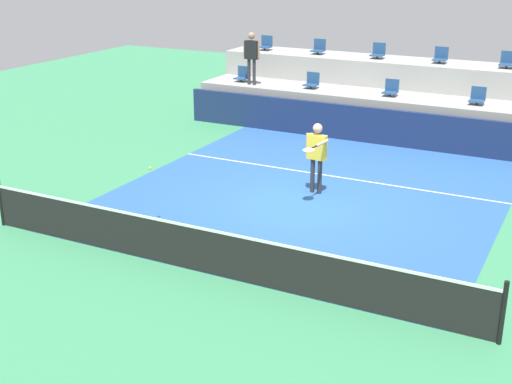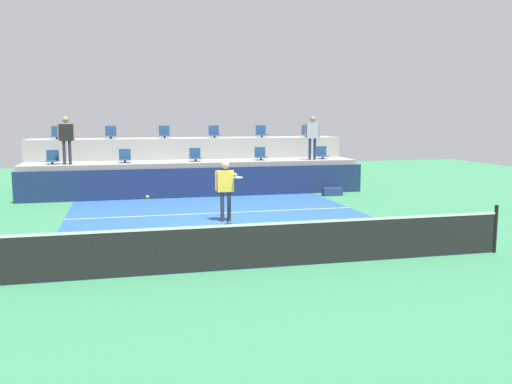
{
  "view_description": "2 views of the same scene",
  "coord_description": "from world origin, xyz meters",
  "px_view_note": "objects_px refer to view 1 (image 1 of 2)",
  "views": [
    {
      "loc": [
        6.06,
        -13.88,
        5.81
      ],
      "look_at": [
        -0.09,
        -1.88,
        0.93
      ],
      "focal_mm": 48.43,
      "sensor_mm": 36.0,
      "label": 1
    },
    {
      "loc": [
        -2.79,
        -14.3,
        3.01
      ],
      "look_at": [
        0.27,
        -1.84,
        1.23
      ],
      "focal_mm": 38.47,
      "sensor_mm": 36.0,
      "label": 2
    }
  ],
  "objects_px": {
    "stadium_chair_upper_mid_left": "(378,52)",
    "stadium_chair_upper_left": "(319,48)",
    "stadium_chair_lower_center": "(391,89)",
    "stadium_chair_upper_right": "(507,61)",
    "spectator_in_white": "(252,53)",
    "stadium_chair_lower_right": "(478,97)",
    "stadium_chair_lower_far_left": "(242,75)",
    "tennis_player": "(316,151)",
    "stadium_chair_lower_left": "(312,82)",
    "stadium_chair_upper_far_left": "(266,44)",
    "stadium_chair_upper_mid_right": "(441,56)",
    "tennis_ball": "(150,168)"
  },
  "relations": [
    {
      "from": "stadium_chair_upper_mid_left",
      "to": "stadium_chair_upper_left",
      "type": "bearing_deg",
      "value": 180.0
    },
    {
      "from": "stadium_chair_lower_center",
      "to": "stadium_chair_upper_right",
      "type": "relative_size",
      "value": 1.0
    },
    {
      "from": "spectator_in_white",
      "to": "stadium_chair_lower_right",
      "type": "bearing_deg",
      "value": 2.96
    },
    {
      "from": "stadium_chair_upper_left",
      "to": "spectator_in_white",
      "type": "relative_size",
      "value": 0.3
    },
    {
      "from": "stadium_chair_lower_far_left",
      "to": "tennis_player",
      "type": "relative_size",
      "value": 0.3
    },
    {
      "from": "stadium_chair_lower_far_left",
      "to": "stadium_chair_lower_left",
      "type": "xyz_separation_m",
      "value": [
        2.62,
        0.0,
        0.0
      ]
    },
    {
      "from": "stadium_chair_upper_far_left",
      "to": "stadium_chair_lower_left",
      "type": "bearing_deg",
      "value": -34.59
    },
    {
      "from": "tennis_player",
      "to": "spectator_in_white",
      "type": "height_order",
      "value": "spectator_in_white"
    },
    {
      "from": "stadium_chair_lower_right",
      "to": "stadium_chair_lower_left",
      "type": "bearing_deg",
      "value": 180.0
    },
    {
      "from": "tennis_player",
      "to": "stadium_chair_upper_left",
      "type": "bearing_deg",
      "value": 112.16
    },
    {
      "from": "stadium_chair_lower_far_left",
      "to": "stadium_chair_upper_mid_right",
      "type": "height_order",
      "value": "stadium_chair_upper_mid_right"
    },
    {
      "from": "stadium_chair_upper_right",
      "to": "tennis_player",
      "type": "distance_m",
      "value": 8.7
    },
    {
      "from": "stadium_chair_upper_mid_left",
      "to": "tennis_player",
      "type": "height_order",
      "value": "stadium_chair_upper_mid_left"
    },
    {
      "from": "stadium_chair_upper_right",
      "to": "stadium_chair_lower_left",
      "type": "bearing_deg",
      "value": -162.88
    },
    {
      "from": "stadium_chair_lower_center",
      "to": "stadium_chair_upper_mid_left",
      "type": "xyz_separation_m",
      "value": [
        -1.05,
        1.8,
        0.85
      ]
    },
    {
      "from": "stadium_chair_upper_far_left",
      "to": "stadium_chair_upper_mid_left",
      "type": "bearing_deg",
      "value": 0.0
    },
    {
      "from": "stadium_chair_upper_far_left",
      "to": "spectator_in_white",
      "type": "height_order",
      "value": "spectator_in_white"
    },
    {
      "from": "stadium_chair_lower_center",
      "to": "stadium_chair_upper_right",
      "type": "xyz_separation_m",
      "value": [
        3.15,
        1.8,
        0.85
      ]
    },
    {
      "from": "stadium_chair_lower_right",
      "to": "stadium_chair_upper_far_left",
      "type": "xyz_separation_m",
      "value": [
        -7.97,
        1.8,
        0.85
      ]
    },
    {
      "from": "stadium_chair_upper_mid_right",
      "to": "stadium_chair_lower_center",
      "type": "bearing_deg",
      "value": -120.57
    },
    {
      "from": "stadium_chair_lower_left",
      "to": "stadium_chair_lower_center",
      "type": "distance_m",
      "value": 2.7
    },
    {
      "from": "stadium_chair_upper_left",
      "to": "stadium_chair_upper_right",
      "type": "xyz_separation_m",
      "value": [
        6.37,
        0.0,
        0.0
      ]
    },
    {
      "from": "stadium_chair_lower_left",
      "to": "stadium_chair_upper_mid_left",
      "type": "bearing_deg",
      "value": 47.47
    },
    {
      "from": "tennis_ball",
      "to": "stadium_chair_upper_left",
      "type": "bearing_deg",
      "value": 94.5
    },
    {
      "from": "tennis_player",
      "to": "tennis_ball",
      "type": "height_order",
      "value": "tennis_player"
    },
    {
      "from": "stadium_chair_upper_mid_right",
      "to": "tennis_player",
      "type": "height_order",
      "value": "stadium_chair_upper_mid_right"
    },
    {
      "from": "tennis_player",
      "to": "stadium_chair_upper_mid_right",
      "type": "bearing_deg",
      "value": 82.82
    },
    {
      "from": "stadium_chair_lower_far_left",
      "to": "stadium_chair_upper_mid_left",
      "type": "distance_m",
      "value": 4.71
    },
    {
      "from": "tennis_player",
      "to": "stadium_chair_upper_mid_left",
      "type": "bearing_deg",
      "value": 97.78
    },
    {
      "from": "stadium_chair_upper_far_left",
      "to": "stadium_chair_upper_mid_right",
      "type": "xyz_separation_m",
      "value": [
        6.37,
        0.0,
        0.0
      ]
    },
    {
      "from": "stadium_chair_lower_left",
      "to": "stadium_chair_upper_right",
      "type": "relative_size",
      "value": 1.0
    },
    {
      "from": "tennis_ball",
      "to": "stadium_chair_upper_mid_left",
      "type": "bearing_deg",
      "value": 83.75
    },
    {
      "from": "stadium_chair_lower_right",
      "to": "stadium_chair_upper_far_left",
      "type": "height_order",
      "value": "stadium_chair_upper_far_left"
    },
    {
      "from": "stadium_chair_lower_center",
      "to": "spectator_in_white",
      "type": "distance_m",
      "value": 4.85
    },
    {
      "from": "stadium_chair_lower_far_left",
      "to": "stadium_chair_upper_left",
      "type": "xyz_separation_m",
      "value": [
        2.1,
        1.8,
        0.85
      ]
    },
    {
      "from": "stadium_chair_upper_left",
      "to": "tennis_ball",
      "type": "height_order",
      "value": "stadium_chair_upper_left"
    },
    {
      "from": "spectator_in_white",
      "to": "stadium_chair_upper_right",
      "type": "bearing_deg",
      "value": 15.44
    },
    {
      "from": "stadium_chair_upper_mid_left",
      "to": "spectator_in_white",
      "type": "relative_size",
      "value": 0.3
    },
    {
      "from": "stadium_chair_lower_far_left",
      "to": "stadium_chair_upper_mid_left",
      "type": "relative_size",
      "value": 1.0
    },
    {
      "from": "stadium_chair_upper_mid_right",
      "to": "stadium_chair_upper_right",
      "type": "height_order",
      "value": "same"
    },
    {
      "from": "stadium_chair_lower_center",
      "to": "stadium_chair_upper_mid_right",
      "type": "height_order",
      "value": "stadium_chair_upper_mid_right"
    },
    {
      "from": "stadium_chair_upper_mid_left",
      "to": "stadium_chair_upper_right",
      "type": "bearing_deg",
      "value": 0.0
    },
    {
      "from": "spectator_in_white",
      "to": "tennis_ball",
      "type": "distance_m",
      "value": 9.73
    },
    {
      "from": "stadium_chair_lower_right",
      "to": "stadium_chair_upper_left",
      "type": "height_order",
      "value": "stadium_chair_upper_left"
    },
    {
      "from": "stadium_chair_lower_right",
      "to": "stadium_chair_upper_right",
      "type": "bearing_deg",
      "value": 74.81
    },
    {
      "from": "stadium_chair_lower_left",
      "to": "stadium_chair_upper_left",
      "type": "height_order",
      "value": "stadium_chair_upper_left"
    },
    {
      "from": "stadium_chair_upper_left",
      "to": "stadium_chair_lower_center",
      "type": "bearing_deg",
      "value": -29.2
    },
    {
      "from": "stadium_chair_lower_left",
      "to": "tennis_ball",
      "type": "bearing_deg",
      "value": -87.73
    },
    {
      "from": "stadium_chair_upper_right",
      "to": "stadium_chair_lower_far_left",
      "type": "bearing_deg",
      "value": -168.0
    },
    {
      "from": "stadium_chair_lower_center",
      "to": "stadium_chair_upper_mid_right",
      "type": "relative_size",
      "value": 1.0
    }
  ]
}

